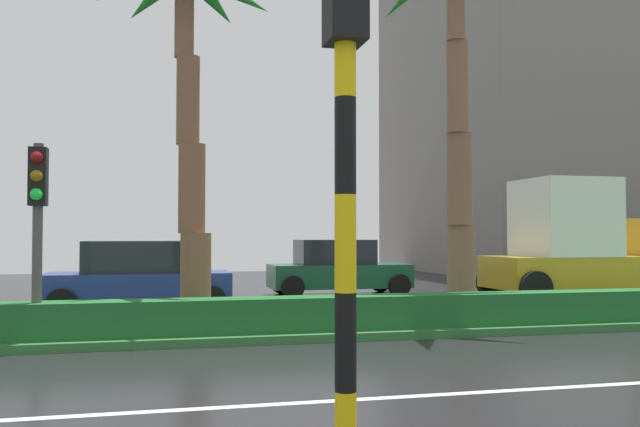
{
  "coord_description": "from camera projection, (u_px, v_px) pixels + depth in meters",
  "views": [
    {
      "loc": [
        5.07,
        -5.46,
        1.85
      ],
      "look_at": [
        9.03,
        10.79,
        2.39
      ],
      "focal_mm": 38.55,
      "sensor_mm": 36.0,
      "label": 1
    }
  ],
  "objects": [
    {
      "name": "car_in_traffic_third",
      "position": [
        137.0,
        278.0,
        16.55
      ],
      "size": [
        4.3,
        2.02,
        1.72
      ],
      "color": "navy",
      "rests_on": "ground_plane"
    },
    {
      "name": "box_truck_lead",
      "position": [
        594.0,
        246.0,
        19.84
      ],
      "size": [
        6.4,
        2.64,
        3.46
      ],
      "color": "#B28C1E",
      "rests_on": "ground_plane"
    },
    {
      "name": "palm_tree_centre",
      "position": [
        186.0,
        30.0,
        13.66
      ],
      "size": [
        3.65,
        3.6,
        7.54
      ],
      "color": "brown",
      "rests_on": "median_strip"
    },
    {
      "name": "traffic_signal_median_right",
      "position": [
        38.0,
        204.0,
        11.25
      ],
      "size": [
        0.28,
        0.43,
        3.22
      ],
      "color": "#4C4C47",
      "rests_on": "median_strip"
    },
    {
      "name": "palm_tree_centre_right",
      "position": [
        458.0,
        20.0,
        14.37
      ],
      "size": [
        4.36,
        4.0,
        8.24
      ],
      "color": "brown",
      "rests_on": "median_strip"
    },
    {
      "name": "traffic_signal_foreground",
      "position": [
        345.0,
        87.0,
        5.06
      ],
      "size": [
        0.28,
        0.43,
        4.3
      ],
      "rotation": [
        0.0,
        0.0,
        3.14
      ],
      "color": "yellow",
      "rests_on": "ground_plane"
    },
    {
      "name": "building_far_right",
      "position": [
        561.0,
        108.0,
        36.7
      ],
      "size": [
        15.35,
        15.28,
        17.37
      ],
      "color": "slate",
      "rests_on": "ground_plane"
    },
    {
      "name": "car_in_traffic_fourth",
      "position": [
        338.0,
        268.0,
        21.32
      ],
      "size": [
        4.3,
        2.02,
        1.72
      ],
      "color": "#195133",
      "rests_on": "ground_plane"
    }
  ]
}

